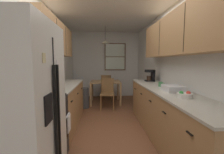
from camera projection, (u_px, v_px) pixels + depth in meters
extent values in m
plane|color=brown|center=(109.00, 120.00, 3.67)|extent=(12.00, 12.00, 0.00)
cube|color=silver|center=(49.00, 67.00, 3.45)|extent=(0.10, 9.00, 2.55)
cube|color=silver|center=(166.00, 67.00, 3.62)|extent=(0.10, 9.00, 2.55)
cube|color=silver|center=(106.00, 65.00, 6.17)|extent=(4.40, 0.10, 2.55)
cube|color=white|center=(109.00, 8.00, 3.41)|extent=(4.40, 9.00, 0.08)
cube|color=white|center=(12.00, 123.00, 1.32)|extent=(0.73, 0.76, 1.73)
cube|color=black|center=(56.00, 128.00, 1.35)|extent=(0.01, 0.01, 1.56)
cube|color=black|center=(56.00, 130.00, 1.31)|extent=(0.02, 0.02, 1.11)
cube|color=black|center=(59.00, 126.00, 1.39)|extent=(0.02, 0.02, 1.11)
cube|color=black|center=(49.00, 109.00, 1.16)|extent=(0.01, 0.15, 0.22)
cube|color=beige|center=(44.00, 58.00, 1.08)|extent=(0.01, 0.05, 0.07)
cube|color=white|center=(57.00, 63.00, 1.39)|extent=(0.01, 0.04, 0.05)
cube|color=black|center=(40.00, 132.00, 2.06)|extent=(0.62, 0.61, 0.90)
cube|color=black|center=(64.00, 134.00, 2.09)|extent=(0.01, 0.43, 0.30)
cube|color=silver|center=(66.00, 119.00, 2.07)|extent=(0.02, 0.49, 0.02)
cube|color=black|center=(39.00, 99.00, 2.02)|extent=(0.59, 0.58, 0.02)
cube|color=black|center=(16.00, 92.00, 1.99)|extent=(0.06, 0.61, 0.20)
cylinder|color=#2D2D2D|center=(22.00, 100.00, 1.87)|extent=(0.15, 0.15, 0.01)
cylinder|color=#2D2D2D|center=(32.00, 95.00, 2.14)|extent=(0.15, 0.15, 0.01)
cylinder|color=#2D2D2D|center=(46.00, 100.00, 1.89)|extent=(0.15, 0.15, 0.01)
cylinder|color=#2D2D2D|center=(53.00, 95.00, 2.16)|extent=(0.15, 0.15, 0.01)
cube|color=silver|center=(26.00, 39.00, 1.93)|extent=(0.38, 0.57, 0.35)
cube|color=black|center=(40.00, 38.00, 1.89)|extent=(0.01, 0.34, 0.22)
cube|color=#2D2D33|center=(47.00, 41.00, 2.14)|extent=(0.01, 0.11, 0.22)
cube|color=#A87A4C|center=(64.00, 106.00, 3.36)|extent=(0.60, 1.97, 0.87)
cube|color=#B7B2A3|center=(63.00, 85.00, 3.31)|extent=(0.63, 1.99, 0.03)
cube|color=black|center=(72.00, 101.00, 2.70)|extent=(0.02, 0.10, 0.01)
cube|color=black|center=(78.00, 94.00, 3.35)|extent=(0.02, 0.10, 0.01)
cube|color=black|center=(82.00, 88.00, 4.00)|extent=(0.02, 0.10, 0.01)
cube|color=#A87A4C|center=(54.00, 39.00, 3.15)|extent=(0.32, 2.07, 0.68)
cube|color=#2D2319|center=(57.00, 36.00, 2.83)|extent=(0.01, 0.01, 0.62)
cube|color=#2D2319|center=(66.00, 41.00, 3.50)|extent=(0.01, 0.01, 0.62)
cube|color=#A87A4C|center=(167.00, 115.00, 2.76)|extent=(0.60, 3.08, 0.87)
cube|color=#B7B2A3|center=(168.00, 91.00, 2.71)|extent=(0.63, 3.10, 0.03)
cube|color=black|center=(189.00, 133.00, 1.49)|extent=(0.02, 0.10, 0.01)
cube|color=black|center=(164.00, 113.00, 2.10)|extent=(0.02, 0.10, 0.01)
cube|color=black|center=(150.00, 101.00, 2.71)|extent=(0.02, 0.10, 0.01)
cube|color=black|center=(141.00, 94.00, 3.32)|extent=(0.02, 0.10, 0.01)
cube|color=black|center=(135.00, 89.00, 3.94)|extent=(0.02, 0.10, 0.01)
cube|color=#A87A4C|center=(179.00, 34.00, 2.58)|extent=(0.32, 2.78, 0.72)
cube|color=#2D2319|center=(184.00, 28.00, 2.11)|extent=(0.01, 0.01, 0.66)
cube|color=#2D2319|center=(159.00, 38.00, 3.02)|extent=(0.01, 0.01, 0.66)
cube|color=#A87F51|center=(105.00, 82.00, 5.13)|extent=(0.99, 0.83, 0.03)
cube|color=#A87F51|center=(91.00, 95.00, 4.76)|extent=(0.06, 0.06, 0.71)
cube|color=#A87F51|center=(121.00, 95.00, 4.81)|extent=(0.06, 0.06, 0.71)
cube|color=#A87F51|center=(92.00, 91.00, 5.52)|extent=(0.06, 0.06, 0.71)
cube|color=#A87F51|center=(118.00, 90.00, 5.58)|extent=(0.06, 0.06, 0.71)
cube|color=brown|center=(107.00, 94.00, 4.47)|extent=(0.43, 0.43, 0.04)
cube|color=brown|center=(108.00, 86.00, 4.63)|extent=(0.37, 0.06, 0.45)
cylinder|color=brown|center=(114.00, 104.00, 4.31)|extent=(0.04, 0.04, 0.43)
cylinder|color=brown|center=(101.00, 104.00, 4.32)|extent=(0.04, 0.04, 0.43)
cylinder|color=brown|center=(114.00, 100.00, 4.67)|extent=(0.04, 0.04, 0.43)
cylinder|color=brown|center=(102.00, 100.00, 4.68)|extent=(0.04, 0.04, 0.43)
cube|color=brown|center=(106.00, 86.00, 5.85)|extent=(0.43, 0.43, 0.04)
cube|color=brown|center=(106.00, 81.00, 5.65)|extent=(0.37, 0.06, 0.45)
cylinder|color=brown|center=(102.00, 92.00, 6.06)|extent=(0.04, 0.04, 0.43)
cylinder|color=brown|center=(111.00, 92.00, 6.05)|extent=(0.04, 0.04, 0.43)
cylinder|color=brown|center=(101.00, 93.00, 5.69)|extent=(0.04, 0.04, 0.43)
cylinder|color=brown|center=(111.00, 93.00, 5.69)|extent=(0.04, 0.04, 0.43)
cylinder|color=black|center=(105.00, 33.00, 4.97)|extent=(0.01, 0.01, 0.47)
cone|color=beige|center=(105.00, 42.00, 5.00)|extent=(0.28, 0.28, 0.10)
sphere|color=white|center=(105.00, 41.00, 5.00)|extent=(0.06, 0.06, 0.06)
cube|color=brown|center=(115.00, 57.00, 6.09)|extent=(0.84, 0.04, 1.07)
cube|color=silver|center=(115.00, 57.00, 6.08)|extent=(0.76, 0.01, 0.99)
cube|color=brown|center=(115.00, 57.00, 6.07)|extent=(0.76, 0.02, 0.03)
cylinder|color=#3F3F42|center=(84.00, 98.00, 4.63)|extent=(0.29, 0.29, 0.60)
cylinder|color=#265999|center=(52.00, 86.00, 2.58)|extent=(0.11, 0.11, 0.16)
cylinder|color=white|center=(52.00, 81.00, 2.57)|extent=(0.11, 0.11, 0.02)
cube|color=white|center=(69.00, 123.00, 2.23)|extent=(0.02, 0.16, 0.24)
cube|color=black|center=(150.00, 81.00, 3.89)|extent=(0.22, 0.18, 0.02)
cube|color=black|center=(153.00, 75.00, 3.88)|extent=(0.06, 0.18, 0.29)
cube|color=black|center=(150.00, 71.00, 3.87)|extent=(0.22, 0.18, 0.06)
cylinder|color=#331E14|center=(149.00, 78.00, 3.88)|extent=(0.11, 0.11, 0.11)
cylinder|color=#3F7F4C|center=(161.00, 84.00, 3.05)|extent=(0.08, 0.08, 0.10)
torus|color=#3F7F4C|center=(163.00, 84.00, 3.05)|extent=(0.05, 0.01, 0.05)
cylinder|color=silver|center=(185.00, 95.00, 2.11)|extent=(0.21, 0.21, 0.06)
cylinder|color=black|center=(185.00, 94.00, 2.11)|extent=(0.17, 0.17, 0.03)
sphere|color=red|center=(188.00, 93.00, 2.10)|extent=(0.06, 0.06, 0.06)
sphere|color=green|center=(181.00, 93.00, 2.11)|extent=(0.06, 0.06, 0.06)
cube|color=silver|center=(173.00, 88.00, 2.56)|extent=(0.28, 0.34, 0.10)
cylinder|color=#E0D14C|center=(104.00, 80.00, 5.06)|extent=(0.21, 0.21, 0.06)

